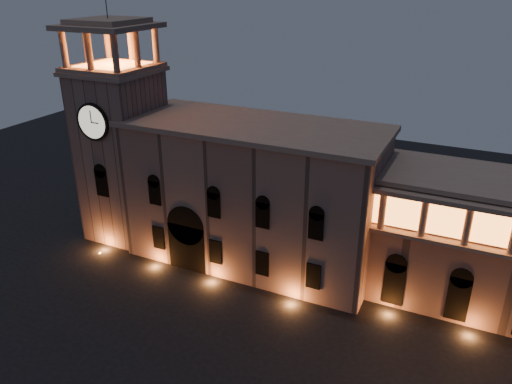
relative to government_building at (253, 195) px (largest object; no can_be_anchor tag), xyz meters
The scene contains 3 objects.
ground 23.71m from the government_building, 84.59° to the right, with size 160.00×160.00×0.00m, color black.
government_building is the anchor object (origin of this frame).
clock_tower 18.82m from the government_building, behind, with size 9.80×9.80×32.40m.
Camera 1 is at (21.73, -27.62, 33.14)m, focal length 35.00 mm.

